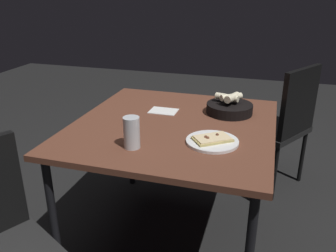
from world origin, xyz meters
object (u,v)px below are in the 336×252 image
object	(u,v)px
bread_basket	(229,107)
chair_far	(282,120)
beer_glass	(132,135)
dining_table	(174,133)
pizza_plate	(212,141)

from	to	relation	value
bread_basket	chair_far	distance (m)	0.68
bread_basket	beer_glass	xyz separation A→B (m)	(0.36, 0.58, 0.03)
chair_far	dining_table	bearing A→B (deg)	53.68
dining_table	beer_glass	bearing A→B (deg)	73.35
bread_basket	chair_far	bearing A→B (deg)	-120.24
beer_glass	bread_basket	bearing A→B (deg)	-121.95
bread_basket	dining_table	bearing A→B (deg)	43.00
dining_table	bread_basket	distance (m)	0.37
pizza_plate	bread_basket	xyz separation A→B (m)	(-0.02, -0.43, 0.03)
dining_table	chair_far	size ratio (longest dim) A/B	1.20
beer_glass	chair_far	world-z (taller)	chair_far
pizza_plate	chair_far	size ratio (longest dim) A/B	0.27
bread_basket	beer_glass	bearing A→B (deg)	58.05
pizza_plate	bread_basket	size ratio (longest dim) A/B	0.94
dining_table	pizza_plate	world-z (taller)	pizza_plate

